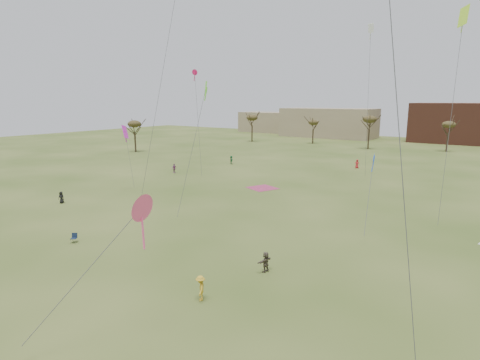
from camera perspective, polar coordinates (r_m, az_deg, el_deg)
The scene contains 14 objects.
ground at distance 30.74m, azimuth -13.47°, elevation -13.80°, with size 260.00×260.00×0.00m, color #324A17.
spectator_fore_c at distance 30.99m, azimuth 3.70°, elevation -11.65°, with size 1.49×0.47×1.61m, color brown.
flyer_mid_a at distance 55.42m, azimuth -24.29°, elevation -2.29°, with size 0.74×0.48×1.52m, color black.
flyer_mid_b at distance 27.04m, azimuth -5.69°, elevation -15.20°, with size 1.10×0.63×1.70m, color gold.
spectator_mid_d at distance 72.42m, azimuth -9.44°, elevation 1.66°, with size 0.97×0.41×1.66m, color #8A3981.
flyer_far_a at distance 81.63m, azimuth -1.26°, elevation 2.92°, with size 1.56×0.50×1.68m, color #256F41.
flyer_far_b at distance 79.57m, azimuth 16.46°, elevation 2.24°, with size 0.84×0.55×1.71m, color red.
blanket_plum at distance 59.35m, azimuth 3.23°, elevation -1.17°, with size 3.78×3.78×0.03m, color #AA345E.
camp_chair_left at distance 40.06m, azimuth -22.75°, elevation -7.94°, with size 0.72×0.73×0.87m.
kites_aloft at distance 44.81m, azimuth 3.55°, elevation 20.74°, with size 69.03×58.39×26.33m.
tree_line at distance 100.23m, azimuth 21.59°, elevation 7.31°, with size 117.44×49.32×8.91m.
building_tan at distance 144.62m, azimuth 12.57°, elevation 8.03°, with size 32.00×14.00×10.00m, color #937F60.
building_brick at distance 139.11m, azimuth 28.88°, elevation 7.18°, with size 26.00×16.00×12.00m, color brown.
building_tan_west at distance 164.69m, azimuth 3.79°, elevation 8.31°, with size 20.00×12.00×8.00m, color #937F60.
Camera 1 is at (21.31, -17.97, 12.95)m, focal length 29.70 mm.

